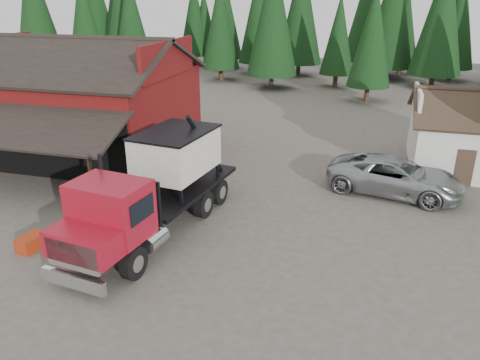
# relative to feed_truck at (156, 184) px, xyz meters

# --- Properties ---
(ground) EXTENTS (120.00, 120.00, 0.00)m
(ground) POSITION_rel_feed_truck_xyz_m (1.81, -0.99, -2.16)
(ground) COLOR #4F493E
(ground) RESTS_ON ground
(red_barn) EXTENTS (12.80, 13.63, 7.18)m
(red_barn) POSITION_rel_feed_truck_xyz_m (-9.19, 8.91, 0.54)
(red_barn) COLOR maroon
(red_barn) RESTS_ON ground
(conifer_backdrop) EXTENTS (76.00, 16.00, 16.00)m
(conifer_backdrop) POSITION_rel_feed_truck_xyz_m (1.81, 41.01, -2.16)
(conifer_backdrop) COLOR black
(conifer_backdrop) RESTS_ON ground
(near_pine_a) EXTENTS (4.40, 4.40, 11.40)m
(near_pine_a) POSITION_rel_feed_truck_xyz_m (-20.19, 27.01, 4.24)
(near_pine_a) COLOR #382619
(near_pine_a) RESTS_ON ground
(near_pine_b) EXTENTS (3.96, 3.96, 10.40)m
(near_pine_b) POSITION_rel_feed_truck_xyz_m (7.81, 29.01, 3.73)
(near_pine_b) COLOR #382619
(near_pine_b) RESTS_ON ground
(near_pine_d) EXTENTS (5.28, 5.28, 13.40)m
(near_pine_d) POSITION_rel_feed_truck_xyz_m (-2.19, 33.01, 5.24)
(near_pine_d) COLOR #382619
(near_pine_d) RESTS_ON ground
(feed_truck) EXTENTS (4.07, 10.49, 4.61)m
(feed_truck) POSITION_rel_feed_truck_xyz_m (0.00, 0.00, 0.00)
(feed_truck) COLOR black
(feed_truck) RESTS_ON ground
(silver_car) EXTENTS (7.10, 4.34, 1.84)m
(silver_car) POSITION_rel_feed_truck_xyz_m (9.81, 6.98, -1.24)
(silver_car) COLOR #9CA0A4
(silver_car) RESTS_ON ground
(equip_box) EXTENTS (0.88, 1.20, 0.60)m
(equip_box) POSITION_rel_feed_truck_xyz_m (-4.19, -2.80, -1.86)
(equip_box) COLOR #9C2C11
(equip_box) RESTS_ON ground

